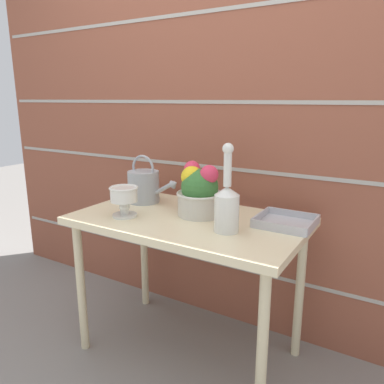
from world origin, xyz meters
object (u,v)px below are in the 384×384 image
at_px(glass_decanter, 227,204).
at_px(wire_tray, 286,223).
at_px(crystal_pedestal_bowl, 124,198).
at_px(flower_planter, 199,191).
at_px(watering_can, 144,186).

relative_size(glass_decanter, wire_tray, 1.51).
bearing_deg(crystal_pedestal_bowl, wire_tray, 21.29).
relative_size(crystal_pedestal_bowl, flower_planter, 0.57).
xyz_separation_m(watering_can, crystal_pedestal_bowl, (0.08, -0.26, 0.00)).
xyz_separation_m(crystal_pedestal_bowl, wire_tray, (0.71, 0.28, -0.08)).
relative_size(watering_can, crystal_pedestal_bowl, 2.14).
xyz_separation_m(glass_decanter, wire_tray, (0.20, 0.21, -0.11)).
distance_m(crystal_pedestal_bowl, glass_decanter, 0.52).
distance_m(glass_decanter, wire_tray, 0.31).
relative_size(watering_can, glass_decanter, 0.83).
xyz_separation_m(watering_can, glass_decanter, (0.60, -0.19, 0.03)).
bearing_deg(glass_decanter, flower_planter, 146.73).
height_order(watering_can, flower_planter, watering_can).
height_order(crystal_pedestal_bowl, flower_planter, flower_planter).
bearing_deg(glass_decanter, wire_tray, 47.47).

